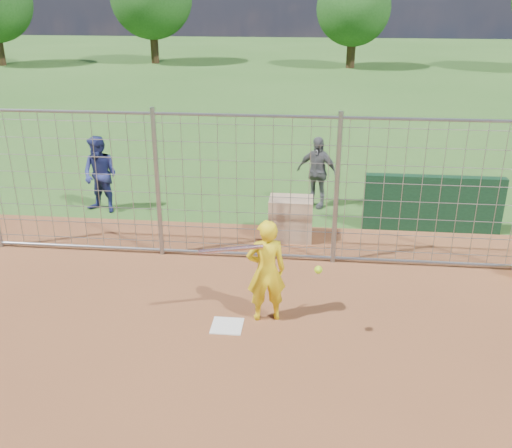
# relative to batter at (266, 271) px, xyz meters

# --- Properties ---
(ground) EXTENTS (100.00, 100.00, 0.00)m
(ground) POSITION_rel_batter_xyz_m (-0.52, -0.08, -0.76)
(ground) COLOR #2D591E
(ground) RESTS_ON ground
(home_plate) EXTENTS (0.43, 0.43, 0.02)m
(home_plate) POSITION_rel_batter_xyz_m (-0.52, -0.28, -0.75)
(home_plate) COLOR silver
(home_plate) RESTS_ON ground
(dugout_wall) EXTENTS (2.60, 0.20, 1.10)m
(dugout_wall) POSITION_rel_batter_xyz_m (2.88, 3.52, -0.21)
(dugout_wall) COLOR #11381E
(dugout_wall) RESTS_ON ground
(batter) EXTENTS (0.62, 0.48, 1.51)m
(batter) POSITION_rel_batter_xyz_m (0.00, 0.00, 0.00)
(batter) COLOR yellow
(batter) RESTS_ON ground
(bystander_a) EXTENTS (0.92, 0.80, 1.60)m
(bystander_a) POSITION_rel_batter_xyz_m (-3.78, 3.85, 0.05)
(bystander_a) COLOR navy
(bystander_a) RESTS_ON ground
(bystander_b) EXTENTS (0.97, 0.69, 1.53)m
(bystander_b) POSITION_rel_batter_xyz_m (0.66, 4.63, 0.01)
(bystander_b) COLOR #58595D
(bystander_b) RESTS_ON ground
(equipment_bin) EXTENTS (0.80, 0.55, 0.80)m
(equipment_bin) POSITION_rel_batter_xyz_m (0.21, 2.84, -0.36)
(equipment_bin) COLOR tan
(equipment_bin) RESTS_ON ground
(equipment_in_play) EXTENTS (1.62, 0.43, 0.22)m
(equipment_in_play) POSITION_rel_batter_xyz_m (-0.17, -0.33, 0.41)
(equipment_in_play) COLOR silver
(equipment_in_play) RESTS_ON ground
(backstop_fence) EXTENTS (9.08, 0.08, 2.60)m
(backstop_fence) POSITION_rel_batter_xyz_m (-0.52, 1.92, 0.50)
(backstop_fence) COLOR gray
(backstop_fence) RESTS_ON ground
(tree_line) EXTENTS (44.66, 6.72, 6.48)m
(tree_line) POSITION_rel_batter_xyz_m (2.61, 28.05, 2.96)
(tree_line) COLOR #3F2B19
(tree_line) RESTS_ON ground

